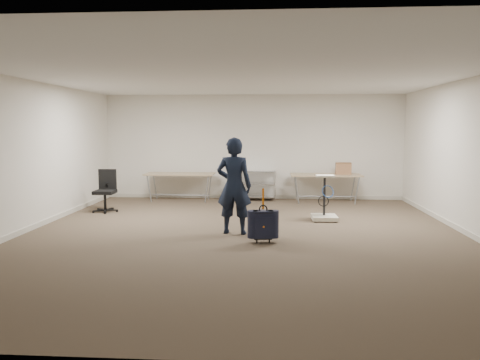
{
  "coord_description": "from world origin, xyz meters",
  "views": [
    {
      "loc": [
        0.51,
        -8.13,
        1.91
      ],
      "look_at": [
        -0.07,
        0.3,
        0.97
      ],
      "focal_mm": 35.0,
      "sensor_mm": 36.0,
      "label": 1
    }
  ],
  "objects": [
    {
      "name": "person",
      "position": [
        -0.17,
        0.2,
        0.88
      ],
      "size": [
        0.68,
        0.49,
        1.75
      ],
      "primitive_type": "imported",
      "rotation": [
        0.0,
        0.0,
        3.03
      ],
      "color": "black",
      "rests_on": "ground"
    },
    {
      "name": "room_shell",
      "position": [
        0.0,
        1.38,
        0.05
      ],
      "size": [
        8.0,
        9.0,
        9.0
      ],
      "color": "silver",
      "rests_on": "ground"
    },
    {
      "name": "folding_table_left",
      "position": [
        -1.9,
        3.95,
        0.68
      ],
      "size": [
        1.8,
        0.75,
        0.73
      ],
      "color": "#8D7956",
      "rests_on": "ground"
    },
    {
      "name": "folding_table_right",
      "position": [
        1.9,
        3.95,
        0.68
      ],
      "size": [
        1.8,
        0.75,
        0.73
      ],
      "color": "#8D7956",
      "rests_on": "ground"
    },
    {
      "name": "wire_shelf",
      "position": [
        0.0,
        4.2,
        0.44
      ],
      "size": [
        1.22,
        0.47,
        0.8
      ],
      "color": "silver",
      "rests_on": "ground"
    },
    {
      "name": "suitcase",
      "position": [
        0.37,
        -0.46,
        0.31
      ],
      "size": [
        0.36,
        0.23,
        0.92
      ],
      "color": "black",
      "rests_on": "ground"
    },
    {
      "name": "office_chair",
      "position": [
        -3.3,
        2.24,
        0.29
      ],
      "size": [
        0.59,
        0.59,
        0.97
      ],
      "color": "black",
      "rests_on": "ground"
    },
    {
      "name": "ground",
      "position": [
        0.0,
        0.0,
        0.0
      ],
      "size": [
        9.0,
        9.0,
        0.0
      ],
      "primitive_type": "plane",
      "color": "#493C2C",
      "rests_on": "ground"
    },
    {
      "name": "cardboard_box",
      "position": [
        2.36,
        4.04,
        0.88
      ],
      "size": [
        0.42,
        0.33,
        0.29
      ],
      "primitive_type": "cube",
      "rotation": [
        0.0,
        0.0,
        -0.09
      ],
      "color": "#9F824A",
      "rests_on": "folding_table_right"
    },
    {
      "name": "equipment_cart",
      "position": [
        1.61,
        1.54,
        0.25
      ],
      "size": [
        0.53,
        0.53,
        0.95
      ],
      "color": "beige",
      "rests_on": "ground"
    }
  ]
}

